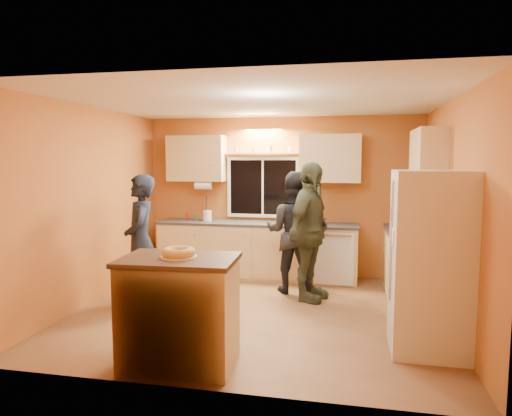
% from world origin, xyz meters
% --- Properties ---
extents(ground, '(4.50, 4.50, 0.00)m').
position_xyz_m(ground, '(0.00, 0.00, 0.00)').
color(ground, brown).
rests_on(ground, ground).
extents(room_shell, '(4.54, 4.04, 2.61)m').
position_xyz_m(room_shell, '(0.12, 0.41, 1.62)').
color(room_shell, '#B56E2E').
rests_on(room_shell, ground).
extents(back_counter, '(4.23, 0.62, 0.90)m').
position_xyz_m(back_counter, '(0.01, 1.70, 0.45)').
color(back_counter, tan).
rests_on(back_counter, ground).
extents(right_counter, '(0.62, 1.84, 0.90)m').
position_xyz_m(right_counter, '(1.95, 0.50, 0.45)').
color(right_counter, tan).
rests_on(right_counter, ground).
extents(refrigerator, '(0.72, 0.70, 1.80)m').
position_xyz_m(refrigerator, '(1.89, -0.80, 0.90)').
color(refrigerator, silver).
rests_on(refrigerator, ground).
extents(island, '(1.08, 0.77, 1.02)m').
position_xyz_m(island, '(-0.42, -1.58, 0.52)').
color(island, tan).
rests_on(island, ground).
extents(bundt_pastry, '(0.31, 0.31, 0.09)m').
position_xyz_m(bundt_pastry, '(-0.42, -1.58, 1.06)').
color(bundt_pastry, tan).
rests_on(bundt_pastry, island).
extents(person_left, '(0.63, 0.74, 1.71)m').
position_xyz_m(person_left, '(-1.55, -0.00, 0.86)').
color(person_left, black).
rests_on(person_left, ground).
extents(person_center, '(0.94, 0.78, 1.74)m').
position_xyz_m(person_center, '(0.34, 0.99, 0.87)').
color(person_center, black).
rests_on(person_center, ground).
extents(person_right, '(0.77, 1.19, 1.88)m').
position_xyz_m(person_right, '(0.59, 0.65, 0.94)').
color(person_right, '#313421').
rests_on(person_right, ground).
extents(mixing_bowl, '(0.51, 0.51, 0.09)m').
position_xyz_m(mixing_bowl, '(0.56, 1.66, 0.95)').
color(mixing_bowl, '#321C10').
rests_on(mixing_bowl, back_counter).
extents(utensil_crock, '(0.14, 0.14, 0.17)m').
position_xyz_m(utensil_crock, '(-1.18, 1.70, 0.99)').
color(utensil_crock, '#EDE1C6').
rests_on(utensil_crock, back_counter).
extents(potted_plant, '(0.31, 0.27, 0.33)m').
position_xyz_m(potted_plant, '(2.00, -0.03, 1.06)').
color(potted_plant, gray).
rests_on(potted_plant, right_counter).
extents(red_box, '(0.17, 0.13, 0.07)m').
position_xyz_m(red_box, '(1.99, 1.15, 0.94)').
color(red_box, '#B11B2E').
rests_on(red_box, right_counter).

